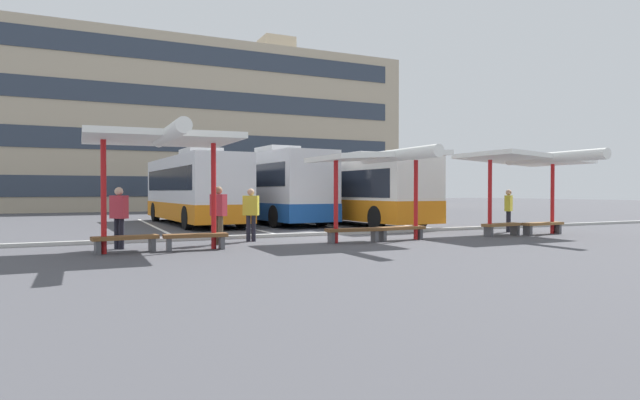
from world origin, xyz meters
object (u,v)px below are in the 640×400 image
object	(u,v)px
waiting_passenger_0	(119,213)
coach_bus_0	(194,190)
waiting_passenger_3	(509,208)
waiting_passenger_2	(218,211)
bench_2	(353,232)
bench_3	(401,230)
coach_bus_2	(345,192)
waiting_shelter_0	(162,140)
waiting_shelter_2	(528,160)
coach_bus_1	(266,188)
bench_4	(502,226)
waiting_passenger_1	(251,211)
bench_0	(125,240)
waiting_shelter_1	(382,158)
bench_5	(542,225)
bench_1	(196,238)

from	to	relation	value
waiting_passenger_0	coach_bus_0	bearing A→B (deg)	68.14
coach_bus_0	waiting_passenger_3	size ratio (longest dim) A/B	6.18
waiting_passenger_2	bench_2	bearing A→B (deg)	-15.92
bench_2	bench_3	size ratio (longest dim) A/B	1.01
coach_bus_2	waiting_shelter_0	size ratio (longest dim) A/B	2.44
waiting_shelter_2	bench_3	bearing A→B (deg)	175.15
coach_bus_1	bench_4	bearing A→B (deg)	-64.92
coach_bus_1	waiting_passenger_0	xyz separation A→B (m)	(-7.72, -9.95, -0.75)
bench_3	waiting_passenger_3	size ratio (longest dim) A/B	1.07
waiting_passenger_3	coach_bus_2	bearing A→B (deg)	111.55
waiting_passenger_1	waiting_shelter_2	bearing A→B (deg)	-11.92
bench_4	waiting_passenger_2	xyz separation A→B (m)	(-10.09, 1.18, 0.69)
waiting_passenger_0	bench_4	bearing A→B (deg)	-4.92
coach_bus_0	bench_3	bearing A→B (deg)	-67.84
bench_0	waiting_passenger_3	size ratio (longest dim) A/B	1.02
waiting_shelter_2	waiting_passenger_2	distance (m)	11.22
coach_bus_1	waiting_shelter_0	world-z (taller)	coach_bus_1
bench_3	coach_bus_0	bearing A→B (deg)	112.16
waiting_shelter_0	bench_4	size ratio (longest dim) A/B	2.88
coach_bus_0	waiting_passenger_2	size ratio (longest dim) A/B	5.89
waiting_shelter_2	waiting_passenger_3	world-z (taller)	waiting_shelter_2
waiting_shelter_1	waiting_passenger_3	bearing A→B (deg)	11.47
bench_2	coach_bus_1	bearing A→B (deg)	85.28
bench_0	waiting_passenger_3	world-z (taller)	waiting_passenger_3
bench_5	bench_3	bearing A→B (deg)	177.33
coach_bus_0	waiting_passenger_1	world-z (taller)	coach_bus_0
coach_bus_1	waiting_shelter_0	distance (m)	13.16
coach_bus_1	bench_0	xyz separation A→B (m)	(-7.63, -10.96, -1.42)
bench_3	coach_bus_1	bearing A→B (deg)	94.63
coach_bus_0	waiting_passenger_1	xyz separation A→B (m)	(-0.07, -9.53, -0.67)
bench_1	waiting_shelter_1	size ratio (longest dim) A/B	0.39
waiting_passenger_2	waiting_passenger_3	distance (m)	11.55
bench_5	waiting_shelter_1	bearing A→B (deg)	179.92
waiting_shelter_0	waiting_passenger_2	xyz separation A→B (m)	(1.82, 1.36, -1.93)
coach_bus_0	waiting_passenger_3	xyz separation A→B (m)	(10.29, -10.08, -0.68)
bench_1	coach_bus_0	bearing A→B (deg)	79.05
bench_4	waiting_passenger_0	bearing A→B (deg)	175.08
bench_5	waiting_passenger_2	bearing A→B (deg)	173.41
bench_4	waiting_passenger_2	world-z (taller)	waiting_passenger_2
waiting_passenger_0	waiting_passenger_2	bearing A→B (deg)	1.41
bench_3	bench_4	xyz separation A→B (m)	(4.29, -0.09, -0.00)
coach_bus_2	bench_4	size ratio (longest dim) A/B	7.03
waiting_shelter_0	bench_3	world-z (taller)	waiting_shelter_0
waiting_shelter_1	bench_3	world-z (taller)	waiting_shelter_1
coach_bus_1	waiting_passenger_3	world-z (taller)	coach_bus_1
coach_bus_0	waiting_passenger_3	world-z (taller)	coach_bus_0
waiting_passenger_2	waiting_passenger_3	bearing A→B (deg)	-0.07
bench_1	waiting_passenger_2	distance (m)	1.65
bench_3	bench_4	distance (m)	4.29
coach_bus_1	bench_5	distance (m)	13.32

